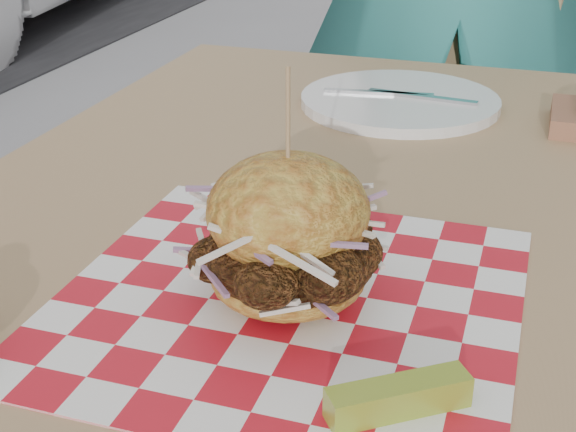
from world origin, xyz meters
The scene contains 6 objects.
patio_table centered at (-0.33, 0.29, 0.67)m, with size 0.80×1.20×0.75m.
patio_chair centered at (-0.30, 1.21, 0.55)m, with size 0.52×0.52×0.95m.
paper_liner centered at (-0.32, 0.12, 0.75)m, with size 0.36×0.36×0.00m, color red.
sandwich centered at (-0.32, 0.12, 0.80)m, with size 0.17×0.17×0.19m.
pickle_spear centered at (-0.21, 0.01, 0.76)m, with size 0.10×0.02×0.02m, color #9FAF33.
place_setting centered at (-0.33, 0.64, 0.76)m, with size 0.27×0.27×0.02m.
Camera 1 is at (-0.15, -0.41, 1.09)m, focal length 50.00 mm.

